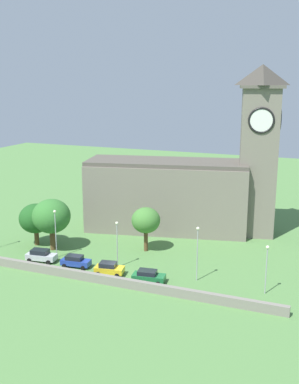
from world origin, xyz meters
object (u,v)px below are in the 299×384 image
at_px(streetlamp_west_mid, 55,226).
at_px(streetlamp_east_mid, 197,246).
at_px(car_green, 148,276).
at_px(tree_riverside_east, 146,221).
at_px(streetlamp_central, 117,237).
at_px(tree_riverside_west, 51,216).
at_px(car_silver, 41,255).
at_px(streetlamp_east_end, 267,262).
at_px(tree_churchyard, 36,218).
at_px(church, 188,185).
at_px(car_yellow, 109,268).
at_px(car_blue, 75,261).

relative_size(streetlamp_west_mid, streetlamp_east_mid, 0.99).
height_order(car_green, tree_riverside_east, tree_riverside_east).
height_order(streetlamp_central, tree_riverside_west, tree_riverside_west).
bearing_deg(car_silver, streetlamp_west_mid, 60.11).
height_order(streetlamp_east_end, tree_churchyard, tree_churchyard).
height_order(church, tree_churchyard, church).
bearing_deg(streetlamp_east_mid, streetlamp_west_mid, 179.69).
height_order(streetlamp_east_mid, tree_riverside_west, tree_riverside_west).
bearing_deg(tree_churchyard, streetlamp_east_end, -6.65).
bearing_deg(car_silver, tree_riverside_west, 103.41).
distance_m(tree_riverside_west, tree_churchyard, 4.05).
distance_m(car_yellow, streetlamp_east_mid, 13.12).
bearing_deg(car_green, streetlamp_east_mid, 25.71).
height_order(car_silver, car_green, car_silver).
bearing_deg(tree_churchyard, streetlamp_east_mid, -7.51).
relative_size(car_blue, streetlamp_east_end, 0.68).
relative_size(car_silver, car_blue, 1.07).
bearing_deg(streetlamp_central, tree_churchyard, 167.60).
bearing_deg(streetlamp_east_end, streetlamp_west_mid, 178.62).
bearing_deg(streetlamp_central, car_yellow, -89.05).
bearing_deg(car_green, car_silver, 177.60).
bearing_deg(tree_churchyard, car_blue, -28.22).
bearing_deg(car_yellow, streetlamp_east_end, 5.52).
height_order(car_green, streetlamp_central, streetlamp_central).
height_order(tree_riverside_west, tree_churchyard, tree_riverside_west).
bearing_deg(streetlamp_west_mid, streetlamp_central, 0.02).
relative_size(streetlamp_east_mid, tree_riverside_east, 1.07).
relative_size(car_blue, streetlamp_west_mid, 0.59).
distance_m(tree_riverside_west, tree_riverside_east, 15.21).
bearing_deg(car_silver, car_blue, 0.86).
xyz_separation_m(car_silver, streetlamp_east_mid, (23.99, 2.15, 4.15)).
xyz_separation_m(church, car_blue, (-10.06, -22.97, -7.60)).
distance_m(church, car_silver, 29.08).
bearing_deg(streetlamp_central, tree_riverside_west, 168.13).
relative_size(car_silver, tree_churchyard, 0.68).
distance_m(car_green, streetlamp_central, 7.87).
xyz_separation_m(streetlamp_central, tree_churchyard, (-16.79, 3.69, -0.11)).
height_order(streetlamp_west_mid, streetlamp_central, streetlamp_west_mid).
height_order(streetlamp_west_mid, tree_churchyard, streetlamp_west_mid).
xyz_separation_m(tree_riverside_west, tree_churchyard, (-3.79, 0.96, -1.05)).
height_order(church, car_yellow, church).
height_order(car_yellow, streetlamp_west_mid, streetlamp_west_mid).
bearing_deg(streetlamp_east_end, car_green, -171.67).
height_order(streetlamp_east_end, tree_riverside_east, tree_riverside_east).
height_order(church, streetlamp_east_mid, church).
xyz_separation_m(car_blue, streetlamp_west_mid, (-4.67, 2.18, 4.16)).
xyz_separation_m(car_green, streetlamp_east_end, (15.39, 2.25, 3.60)).
bearing_deg(church, tree_riverside_west, -133.66).
bearing_deg(streetlamp_west_mid, car_green, -10.28).
relative_size(car_green, streetlamp_east_mid, 0.61).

